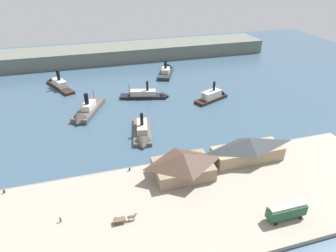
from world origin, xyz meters
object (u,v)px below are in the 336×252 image
object	(u,v)px
ferry_mid_harbor	(86,112)
ferry_approaching_east	(166,71)
ferry_departing_north	(149,95)
mooring_post_west	(130,169)
mooring_post_center_west	(4,191)
ferry_shed_customs_shed	(248,149)
horse_cart	(124,219)
ferry_moored_west	(214,96)
pedestrian_at_waters_edge	(60,219)
street_tram	(287,211)
ferry_near_quay	(58,84)
ferry_shed_east_terminal	(183,164)
ferry_outer_harbor	(142,134)

from	to	relation	value
ferry_mid_harbor	ferry_approaching_east	bearing A→B (deg)	41.62
ferry_mid_harbor	ferry_departing_north	world-z (taller)	ferry_mid_harbor
mooring_post_west	mooring_post_center_west	world-z (taller)	same
ferry_shed_customs_shed	horse_cart	bearing A→B (deg)	-160.21
ferry_moored_west	ferry_mid_harbor	world-z (taller)	ferry_mid_harbor
pedestrian_at_waters_edge	ferry_approaching_east	size ratio (longest dim) A/B	0.07
street_tram	ferry_mid_harbor	world-z (taller)	ferry_mid_harbor
horse_cart	ferry_mid_harbor	bearing A→B (deg)	95.44
ferry_departing_north	pedestrian_at_waters_edge	bearing A→B (deg)	-118.62
pedestrian_at_waters_edge	ferry_mid_harbor	distance (m)	56.66
street_tram	horse_cart	distance (m)	37.41
street_tram	ferry_near_quay	size ratio (longest dim) A/B	0.39
ferry_shed_east_terminal	ferry_shed_customs_shed	xyz separation A→B (m)	(20.92, 1.66, 0.22)
horse_cart	mooring_post_west	bearing A→B (deg)	76.68
ferry_shed_east_terminal	mooring_post_center_west	xyz separation A→B (m)	(-46.85, 5.94, -3.16)
mooring_post_west	ferry_mid_harbor	bearing A→B (deg)	103.70
ferry_shed_customs_shed	street_tram	xyz separation A→B (m)	(-3.21, -23.66, -1.42)
mooring_post_center_west	ferry_departing_north	world-z (taller)	ferry_departing_north
street_tram	ferry_shed_east_terminal	bearing A→B (deg)	128.84
pedestrian_at_waters_edge	mooring_post_west	world-z (taller)	pedestrian_at_waters_edge
street_tram	ferry_near_quay	bearing A→B (deg)	117.09
ferry_approaching_east	ferry_near_quay	xyz separation A→B (m)	(-55.98, -4.02, 0.31)
mooring_post_center_west	ferry_mid_harbor	bearing A→B (deg)	61.43
street_tram	ferry_departing_north	bearing A→B (deg)	100.08
street_tram	mooring_post_center_west	bearing A→B (deg)	156.59
ferry_shed_customs_shed	ferry_departing_north	distance (m)	58.84
ferry_shed_customs_shed	mooring_post_center_west	world-z (taller)	ferry_shed_customs_shed
mooring_post_west	pedestrian_at_waters_edge	bearing A→B (deg)	-141.97
street_tram	ferry_near_quay	world-z (taller)	ferry_near_quay
ferry_shed_customs_shed	ferry_approaching_east	xyz separation A→B (m)	(-0.87, 85.23, -3.79)
ferry_shed_customs_shed	mooring_post_center_west	bearing A→B (deg)	176.38
ferry_approaching_east	ferry_moored_west	bearing A→B (deg)	-74.50
street_tram	ferry_moored_west	size ratio (longest dim) A/B	0.52
ferry_shed_east_terminal	pedestrian_at_waters_edge	distance (m)	33.76
horse_cart	street_tram	bearing A→B (deg)	-14.71
pedestrian_at_waters_edge	ferry_moored_west	world-z (taller)	ferry_moored_west
horse_cart	ferry_outer_harbor	size ratio (longest dim) A/B	0.26
ferry_shed_customs_shed	ferry_approaching_east	size ratio (longest dim) A/B	1.03
ferry_shed_east_terminal	ferry_outer_harbor	bearing A→B (deg)	103.92
ferry_shed_customs_shed	mooring_post_west	world-z (taller)	ferry_shed_customs_shed
ferry_moored_west	pedestrian_at_waters_edge	bearing A→B (deg)	-138.42
mooring_post_west	ferry_mid_harbor	distance (m)	42.75
pedestrian_at_waters_edge	horse_cart	bearing A→B (deg)	-16.15
ferry_shed_east_terminal	ferry_moored_west	xyz separation A→B (m)	(30.88, 47.88, -3.22)
ferry_near_quay	street_tram	bearing A→B (deg)	-62.91
mooring_post_center_west	ferry_moored_west	distance (m)	88.32
horse_cart	ferry_outer_harbor	bearing A→B (deg)	72.03
mooring_post_center_west	ferry_approaching_east	size ratio (longest dim) A/B	0.04
street_tram	mooring_post_center_west	xyz separation A→B (m)	(-64.57, 27.95, -1.96)
ferry_near_quay	mooring_post_west	bearing A→B (deg)	-74.09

